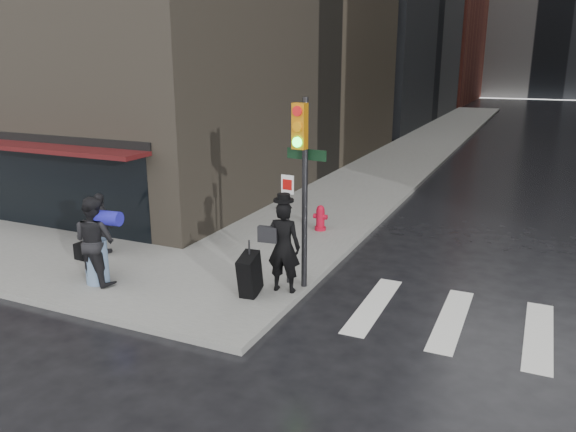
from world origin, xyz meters
name	(u,v)px	position (x,y,z in m)	size (l,w,h in m)	color
ground	(206,295)	(0.00, 0.00, 0.00)	(140.00, 140.00, 0.00)	black
sidewalk_left	(434,139)	(0.00, 27.00, 0.07)	(4.00, 50.00, 0.15)	slate
storefront	(34,172)	(-7.00, 1.90, 1.83)	(8.40, 1.11, 2.83)	black
man_overcoat	(277,251)	(1.49, 0.50, 1.08)	(1.14, 1.21, 2.20)	black
man_jeans	(95,240)	(-2.39, -0.70, 1.15)	(1.41, 0.81, 1.99)	black
man_greycoat	(101,224)	(-3.69, 0.91, 0.94)	(0.99, 0.58, 1.59)	black
traffic_light	(301,169)	(1.85, 0.94, 2.80)	(1.02, 0.51, 4.11)	black
fire_hydrant	(320,219)	(0.69, 5.12, 0.48)	(0.41, 0.33, 0.75)	#A90A21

